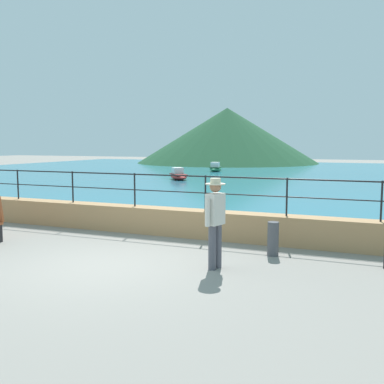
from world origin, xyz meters
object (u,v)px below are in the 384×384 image
(boat_2, at_px, (178,175))
(person_walking, at_px, (215,219))
(boat_3, at_px, (216,168))
(bollard, at_px, (273,239))

(boat_2, bearing_deg, person_walking, -63.85)
(boat_3, bearing_deg, person_walking, -70.77)
(bollard, xyz_separation_m, boat_3, (-10.15, 25.34, -0.04))
(bollard, bearing_deg, person_walking, -120.91)
(person_walking, relative_size, boat_2, 0.74)
(bollard, height_order, boat_2, boat_2)
(person_walking, xyz_separation_m, boat_3, (-9.32, 26.72, -0.65))
(bollard, xyz_separation_m, boat_2, (-9.65, 16.57, -0.04))
(bollard, height_order, boat_3, boat_3)
(bollard, bearing_deg, boat_3, 111.84)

